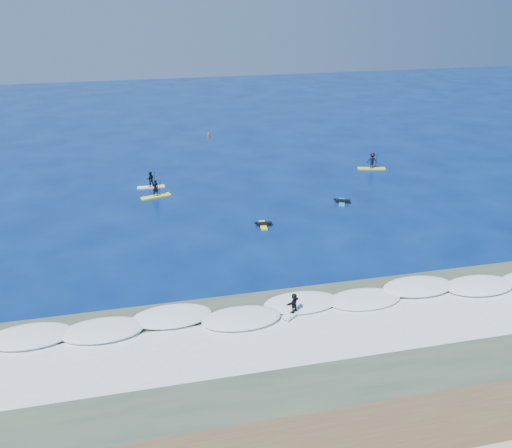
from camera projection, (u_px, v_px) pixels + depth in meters
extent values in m
plane|color=#04194B|center=(251.00, 242.00, 43.93)|extent=(160.00, 160.00, 0.00)
cube|color=#523826|center=(361.00, 447.00, 24.73)|extent=(90.00, 5.00, 0.08)
cube|color=#324537|center=(308.00, 347.00, 31.43)|extent=(90.00, 13.00, 0.01)
cube|color=white|center=(287.00, 310.00, 35.00)|extent=(40.00, 6.00, 0.30)
cube|color=silver|center=(302.00, 337.00, 32.32)|extent=(34.00, 5.00, 0.02)
cube|color=#FAFF1B|center=(156.00, 196.00, 53.04)|extent=(2.87, 1.45, 0.09)
imported|color=black|center=(155.00, 188.00, 52.70)|extent=(0.67, 0.53, 1.60)
cylinder|color=black|center=(160.00, 188.00, 52.92)|extent=(0.22, 0.63, 1.87)
cube|color=black|center=(160.00, 197.00, 53.27)|extent=(0.11, 0.03, 0.28)
cube|color=white|center=(151.00, 187.00, 55.42)|extent=(2.62, 0.67, 0.09)
imported|color=black|center=(150.00, 179.00, 55.11)|extent=(0.73, 0.57, 1.50)
cylinder|color=black|center=(155.00, 180.00, 55.21)|extent=(0.04, 0.60, 1.75)
cube|color=black|center=(155.00, 188.00, 55.54)|extent=(0.10, 0.03, 0.26)
cube|color=yellow|center=(371.00, 168.00, 60.80)|extent=(3.00, 1.46, 0.10)
imported|color=black|center=(372.00, 161.00, 60.45)|extent=(1.21, 0.88, 1.67)
cylinder|color=black|center=(376.00, 161.00, 60.46)|extent=(0.22, 0.66, 1.95)
cube|color=black|center=(375.00, 169.00, 60.83)|extent=(0.12, 0.03, 0.29)
cube|color=#EDF31A|center=(263.00, 225.00, 46.84)|extent=(0.68, 1.87, 0.09)
cube|color=black|center=(264.00, 224.00, 46.79)|extent=(1.29, 0.47, 0.21)
sphere|color=black|center=(255.00, 223.00, 46.67)|extent=(0.21, 0.21, 0.21)
cube|color=blue|center=(342.00, 202.00, 51.62)|extent=(1.17, 1.99, 0.09)
cube|color=black|center=(343.00, 201.00, 51.55)|extent=(1.37, 0.80, 0.22)
sphere|color=black|center=(335.00, 199.00, 51.60)|extent=(0.22, 0.22, 0.22)
cube|color=white|center=(294.00, 312.00, 34.35)|extent=(1.77, 1.55, 0.10)
imported|color=black|center=(294.00, 303.00, 34.08)|extent=(1.13, 1.01, 1.25)
cylinder|color=red|center=(208.00, 135.00, 73.10)|extent=(0.26, 0.26, 0.42)
cone|color=red|center=(208.00, 133.00, 72.97)|extent=(0.19, 0.19, 0.20)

